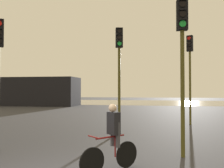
{
  "coord_description": "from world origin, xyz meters",
  "views": [
    {
      "loc": [
        2.22,
        -5.06,
        1.96
      ],
      "look_at": [
        0.5,
        5.0,
        2.2
      ],
      "focal_mm": 40.0,
      "sensor_mm": 36.0,
      "label": 1
    }
  ],
  "objects_px": {
    "traffic_light_near_right": "(182,48)",
    "cyclist": "(112,137)",
    "traffic_light_center": "(119,60)",
    "distant_building": "(27,91)",
    "traffic_light_far_right": "(190,63)"
  },
  "relations": [
    {
      "from": "traffic_light_near_right",
      "to": "cyclist",
      "type": "relative_size",
      "value": 2.85
    },
    {
      "from": "traffic_light_center",
      "to": "traffic_light_near_right",
      "type": "xyz_separation_m",
      "value": [
        2.4,
        -3.74,
        -0.12
      ]
    },
    {
      "from": "traffic_light_center",
      "to": "distant_building",
      "type": "bearing_deg",
      "value": -65.64
    },
    {
      "from": "traffic_light_far_right",
      "to": "traffic_light_center",
      "type": "xyz_separation_m",
      "value": [
        -3.57,
        -3.34,
        -0.15
      ]
    },
    {
      "from": "traffic_light_far_right",
      "to": "cyclist",
      "type": "distance_m",
      "value": 9.54
    },
    {
      "from": "traffic_light_center",
      "to": "cyclist",
      "type": "xyz_separation_m",
      "value": [
        0.58,
        -5.33,
        -2.5
      ]
    },
    {
      "from": "distant_building",
      "to": "traffic_light_near_right",
      "type": "relative_size",
      "value": 2.83
    },
    {
      "from": "traffic_light_far_right",
      "to": "traffic_light_near_right",
      "type": "xyz_separation_m",
      "value": [
        -1.17,
        -7.07,
        -0.27
      ]
    },
    {
      "from": "traffic_light_far_right",
      "to": "traffic_light_center",
      "type": "distance_m",
      "value": 4.89
    },
    {
      "from": "traffic_light_center",
      "to": "cyclist",
      "type": "relative_size",
      "value": 2.97
    },
    {
      "from": "traffic_light_near_right",
      "to": "cyclist",
      "type": "bearing_deg",
      "value": 39.7
    },
    {
      "from": "distant_building",
      "to": "traffic_light_center",
      "type": "relative_size",
      "value": 2.72
    },
    {
      "from": "traffic_light_center",
      "to": "traffic_light_far_right",
      "type": "bearing_deg",
      "value": -151.01
    },
    {
      "from": "distant_building",
      "to": "cyclist",
      "type": "distance_m",
      "value": 27.95
    },
    {
      "from": "distant_building",
      "to": "cyclist",
      "type": "relative_size",
      "value": 8.06
    }
  ]
}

